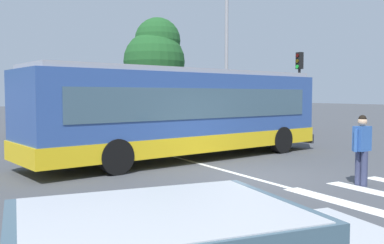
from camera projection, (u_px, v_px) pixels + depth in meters
name	position (u px, v px, depth m)	size (l,w,h in m)	color
ground_plane	(253.00, 177.00, 11.52)	(160.00, 160.00, 0.00)	#424449
city_transit_bus	(185.00, 113.00, 14.73)	(11.48, 4.32, 3.06)	black
pedestrian_crossing_street	(362.00, 146.00, 10.37)	(0.58, 0.32, 1.72)	#333856
parked_car_silver	(34.00, 122.00, 22.86)	(2.14, 4.62, 1.35)	black
parked_car_blue	(91.00, 121.00, 23.86)	(1.88, 4.50, 1.35)	black
parked_car_red	(133.00, 119.00, 25.15)	(1.92, 4.52, 1.35)	black
traffic_light_far_corner	(299.00, 80.00, 23.20)	(0.33, 0.32, 4.50)	#28282B
bus_stop_shelter	(253.00, 91.00, 26.20)	(4.18, 1.54, 3.25)	#28282B
twin_arm_street_lamp	(227.00, 31.00, 24.38)	(4.50, 0.32, 9.50)	#939399
background_tree_right	(155.00, 56.00, 30.54)	(4.36, 4.36, 7.71)	brown
crosswalk_painted_stripes	(321.00, 208.00, 8.35)	(7.43, 3.24, 0.01)	silver
lane_center_line	(210.00, 166.00, 13.19)	(0.16, 24.00, 0.01)	silver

